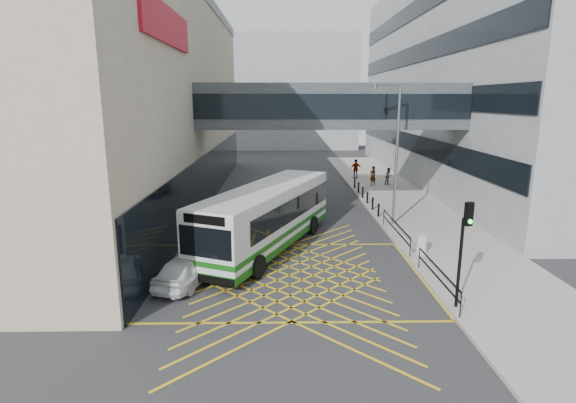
{
  "coord_description": "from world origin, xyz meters",
  "views": [
    {
      "loc": [
        -0.38,
        -19.46,
        7.94
      ],
      "look_at": [
        0.0,
        4.0,
        2.6
      ],
      "focal_mm": 28.0,
      "sensor_mm": 36.0,
      "label": 1
    }
  ],
  "objects_px": {
    "bus": "(268,215)",
    "pedestrian_b": "(389,176)",
    "car_dark": "(283,186)",
    "pedestrian_c": "(356,169)",
    "litter_bin": "(422,244)",
    "car_white": "(187,269)",
    "street_lamp": "(394,147)",
    "car_silver": "(280,182)",
    "traffic_light": "(464,240)",
    "pedestrian_a": "(373,176)"
  },
  "relations": [
    {
      "from": "bus",
      "to": "pedestrian_c",
      "type": "relative_size",
      "value": 6.44
    },
    {
      "from": "car_dark",
      "to": "car_silver",
      "type": "height_order",
      "value": "car_silver"
    },
    {
      "from": "bus",
      "to": "car_white",
      "type": "bearing_deg",
      "value": -101.4
    },
    {
      "from": "car_white",
      "to": "pedestrian_a",
      "type": "height_order",
      "value": "pedestrian_a"
    },
    {
      "from": "pedestrian_c",
      "to": "litter_bin",
      "type": "bearing_deg",
      "value": 84.45
    },
    {
      "from": "pedestrian_a",
      "to": "pedestrian_b",
      "type": "distance_m",
      "value": 1.64
    },
    {
      "from": "street_lamp",
      "to": "pedestrian_b",
      "type": "distance_m",
      "value": 14.44
    },
    {
      "from": "traffic_light",
      "to": "litter_bin",
      "type": "bearing_deg",
      "value": 64.86
    },
    {
      "from": "car_white",
      "to": "traffic_light",
      "type": "distance_m",
      "value": 11.46
    },
    {
      "from": "bus",
      "to": "car_silver",
      "type": "bearing_deg",
      "value": 111.46
    },
    {
      "from": "litter_bin",
      "to": "pedestrian_b",
      "type": "xyz_separation_m",
      "value": [
        2.76,
        19.03,
        0.31
      ]
    },
    {
      "from": "bus",
      "to": "pedestrian_b",
      "type": "distance_m",
      "value": 20.69
    },
    {
      "from": "pedestrian_a",
      "to": "pedestrian_b",
      "type": "bearing_deg",
      "value": 166.84
    },
    {
      "from": "car_white",
      "to": "pedestrian_b",
      "type": "xyz_separation_m",
      "value": [
        14.18,
        22.56,
        0.25
      ]
    },
    {
      "from": "pedestrian_a",
      "to": "street_lamp",
      "type": "bearing_deg",
      "value": 55.27
    },
    {
      "from": "car_white",
      "to": "street_lamp",
      "type": "distance_m",
      "value": 15.01
    },
    {
      "from": "car_white",
      "to": "car_dark",
      "type": "bearing_deg",
      "value": -86.09
    },
    {
      "from": "car_silver",
      "to": "pedestrian_c",
      "type": "bearing_deg",
      "value": -127.68
    },
    {
      "from": "bus",
      "to": "pedestrian_a",
      "type": "bearing_deg",
      "value": 85.45
    },
    {
      "from": "pedestrian_c",
      "to": "street_lamp",
      "type": "bearing_deg",
      "value": 83.27
    },
    {
      "from": "car_dark",
      "to": "car_silver",
      "type": "xyz_separation_m",
      "value": [
        -0.31,
        1.73,
        0.0
      ]
    },
    {
      "from": "traffic_light",
      "to": "pedestrian_a",
      "type": "relative_size",
      "value": 2.32
    },
    {
      "from": "bus",
      "to": "street_lamp",
      "type": "relative_size",
      "value": 1.42
    },
    {
      "from": "street_lamp",
      "to": "pedestrian_c",
      "type": "relative_size",
      "value": 4.54
    },
    {
      "from": "traffic_light",
      "to": "street_lamp",
      "type": "relative_size",
      "value": 0.48
    },
    {
      "from": "car_silver",
      "to": "street_lamp",
      "type": "xyz_separation_m",
      "value": [
        7.13,
        -12.07,
        4.39
      ]
    },
    {
      "from": "car_dark",
      "to": "pedestrian_b",
      "type": "height_order",
      "value": "pedestrian_b"
    },
    {
      "from": "bus",
      "to": "pedestrian_a",
      "type": "xyz_separation_m",
      "value": [
        9.18,
        17.22,
        -0.77
      ]
    },
    {
      "from": "car_dark",
      "to": "traffic_light",
      "type": "bearing_deg",
      "value": 124.87
    },
    {
      "from": "traffic_light",
      "to": "pedestrian_c",
      "type": "bearing_deg",
      "value": 68.0
    },
    {
      "from": "car_dark",
      "to": "pedestrian_b",
      "type": "distance_m",
      "value": 10.36
    },
    {
      "from": "car_dark",
      "to": "street_lamp",
      "type": "height_order",
      "value": "street_lamp"
    },
    {
      "from": "car_silver",
      "to": "pedestrian_c",
      "type": "height_order",
      "value": "pedestrian_c"
    },
    {
      "from": "pedestrian_a",
      "to": "car_dark",
      "type": "bearing_deg",
      "value": -10.09
    },
    {
      "from": "litter_bin",
      "to": "car_dark",
      "type": "bearing_deg",
      "value": 114.11
    },
    {
      "from": "car_white",
      "to": "litter_bin",
      "type": "xyz_separation_m",
      "value": [
        11.42,
        3.52,
        -0.06
      ]
    },
    {
      "from": "car_silver",
      "to": "pedestrian_c",
      "type": "distance_m",
      "value": 9.19
    },
    {
      "from": "car_dark",
      "to": "street_lamp",
      "type": "distance_m",
      "value": 13.14
    },
    {
      "from": "bus",
      "to": "car_dark",
      "type": "height_order",
      "value": "bus"
    },
    {
      "from": "car_dark",
      "to": "car_silver",
      "type": "relative_size",
      "value": 0.99
    },
    {
      "from": "street_lamp",
      "to": "pedestrian_c",
      "type": "height_order",
      "value": "street_lamp"
    },
    {
      "from": "car_dark",
      "to": "pedestrian_c",
      "type": "height_order",
      "value": "pedestrian_c"
    },
    {
      "from": "car_white",
      "to": "street_lamp",
      "type": "height_order",
      "value": "street_lamp"
    },
    {
      "from": "pedestrian_a",
      "to": "pedestrian_b",
      "type": "xyz_separation_m",
      "value": [
        1.58,
        0.43,
        -0.11
      ]
    },
    {
      "from": "car_silver",
      "to": "traffic_light",
      "type": "height_order",
      "value": "traffic_light"
    },
    {
      "from": "bus",
      "to": "pedestrian_a",
      "type": "relative_size",
      "value": 6.81
    },
    {
      "from": "street_lamp",
      "to": "litter_bin",
      "type": "relative_size",
      "value": 9.06
    },
    {
      "from": "pedestrian_c",
      "to": "car_white",
      "type": "bearing_deg",
      "value": 61.06
    },
    {
      "from": "car_white",
      "to": "pedestrian_b",
      "type": "height_order",
      "value": "pedestrian_b"
    },
    {
      "from": "traffic_light",
      "to": "car_white",
      "type": "bearing_deg",
      "value": 145.04
    }
  ]
}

